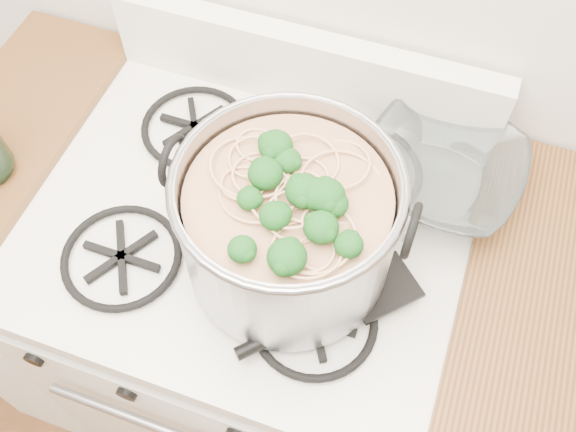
{
  "coord_description": "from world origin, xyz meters",
  "views": [
    {
      "loc": [
        0.26,
        0.73,
        1.86
      ],
      "look_at": [
        0.1,
        1.2,
        1.05
      ],
      "focal_mm": 40.0,
      "sensor_mm": 36.0,
      "label": 1
    }
  ],
  "objects": [
    {
      "name": "gas_range",
      "position": [
        0.0,
        1.26,
        0.44
      ],
      "size": [
        0.76,
        0.66,
        0.92
      ],
      "color": "white",
      "rests_on": "ground"
    },
    {
      "name": "stock_pot",
      "position": [
        0.1,
        1.2,
        1.03
      ],
      "size": [
        0.37,
        0.34,
        0.23
      ],
      "color": "#93949B",
      "rests_on": "gas_range"
    },
    {
      "name": "counter_left",
      "position": [
        -0.51,
        1.26,
        0.46
      ],
      "size": [
        0.25,
        0.65,
        0.92
      ],
      "color": "silver",
      "rests_on": "ground"
    },
    {
      "name": "spatula",
      "position": [
        0.26,
        1.2,
        0.94
      ],
      "size": [
        0.42,
        0.42,
        0.02
      ],
      "primitive_type": null,
      "rotation": [
        0.0,
        0.0,
        -0.76
      ],
      "color": "black",
      "rests_on": "gas_range"
    },
    {
      "name": "glass_bowl",
      "position": [
        0.29,
        1.43,
        0.94
      ],
      "size": [
        0.13,
        0.13,
        0.03
      ],
      "primitive_type": "imported",
      "rotation": [
        0.0,
        0.0,
        -0.14
      ],
      "color": "white",
      "rests_on": "gas_range"
    }
  ]
}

